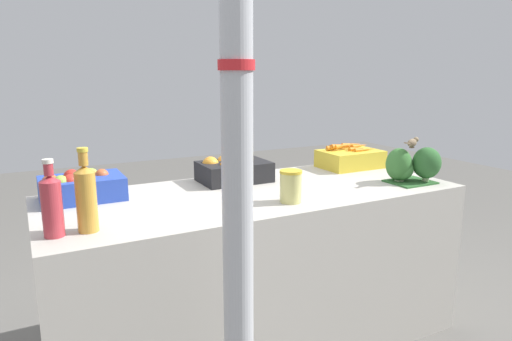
{
  "coord_description": "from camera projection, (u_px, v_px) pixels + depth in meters",
  "views": [
    {
      "loc": [
        -0.97,
        -1.85,
        1.33
      ],
      "look_at": [
        0.0,
        0.0,
        0.88
      ],
      "focal_mm": 32.0,
      "sensor_mm": 36.0,
      "label": 1
    }
  ],
  "objects": [
    {
      "name": "support_pole",
      "position": [
        236.0,
        73.0,
        1.29
      ],
      "size": [
        0.11,
        0.11,
        2.66
      ],
      "color": "#B7BABF",
      "rests_on": "ground_plane"
    },
    {
      "name": "market_table",
      "position": [
        256.0,
        267.0,
        2.25
      ],
      "size": [
        1.95,
        0.79,
        0.78
      ],
      "primitive_type": "cube",
      "color": "#B7B2A8",
      "rests_on": "ground_plane"
    },
    {
      "name": "juice_bottle_amber",
      "position": [
        86.0,
        197.0,
        1.59
      ],
      "size": [
        0.07,
        0.07,
        0.3
      ],
      "color": "gold",
      "rests_on": "market_table"
    },
    {
      "name": "juice_bottle_ruby",
      "position": [
        52.0,
        204.0,
        1.54
      ],
      "size": [
        0.07,
        0.07,
        0.27
      ],
      "color": "#B2333D",
      "rests_on": "market_table"
    },
    {
      "name": "broccoli_pile",
      "position": [
        409.0,
        165.0,
        2.31
      ],
      "size": [
        0.26,
        0.2,
        0.18
      ],
      "color": "#2D602D",
      "rests_on": "market_table"
    },
    {
      "name": "orange_crate",
      "position": [
        233.0,
        170.0,
        2.35
      ],
      "size": [
        0.35,
        0.24,
        0.13
      ],
      "color": "black",
      "rests_on": "market_table"
    },
    {
      "name": "carrot_crate",
      "position": [
        350.0,
        158.0,
        2.69
      ],
      "size": [
        0.35,
        0.24,
        0.14
      ],
      "color": "gold",
      "rests_on": "market_table"
    },
    {
      "name": "ground_plane",
      "position": [
        256.0,
        338.0,
        2.33
      ],
      "size": [
        10.0,
        10.0,
        0.0
      ],
      "primitive_type": "plane",
      "color": "#605E59"
    },
    {
      "name": "sparrow_bird",
      "position": [
        413.0,
        142.0,
        2.27
      ],
      "size": [
        0.13,
        0.06,
        0.05
      ],
      "rotation": [
        0.0,
        0.0,
        0.33
      ],
      "color": "#4C3D2D",
      "rests_on": "broccoli_pile"
    },
    {
      "name": "apple_crate",
      "position": [
        80.0,
        186.0,
        2.01
      ],
      "size": [
        0.35,
        0.24,
        0.13
      ],
      "color": "#2847B7",
      "rests_on": "market_table"
    },
    {
      "name": "pickle_jar",
      "position": [
        291.0,
        186.0,
        1.97
      ],
      "size": [
        0.1,
        0.1,
        0.14
      ],
      "color": "#D1CC75",
      "rests_on": "market_table"
    }
  ]
}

